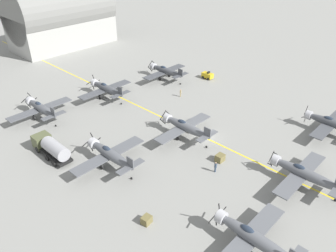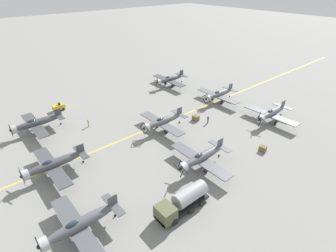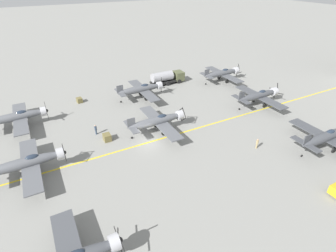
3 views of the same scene
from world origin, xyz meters
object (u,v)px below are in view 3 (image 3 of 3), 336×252
Objects in this scene: airplane_far_right at (326,137)px; fuel_tanker at (167,77)px; airplane_far_center at (259,96)px; airplane_near_center at (27,163)px; airplane_mid_left at (141,89)px; ground_crew_walking at (257,143)px; supply_crate_by_tanker at (107,137)px; airplane_mid_center at (158,121)px; airplane_near_left at (17,117)px; ground_crew_inspecting at (96,129)px; airplane_far_left at (222,73)px; supply_crate_mid_lane at (79,100)px.

fuel_tanker is at bearing 179.90° from airplane_far_right.
airplane_far_center is 1.00× the size of airplane_far_right.
airplane_mid_left reaches higher than airplane_near_center.
ground_crew_walking is 22.73m from supply_crate_by_tanker.
airplane_far_center reaches higher than airplane_mid_center.
airplane_far_center is 1.00× the size of airplane_near_left.
ground_crew_inspecting is at bearing -109.28° from airplane_far_center.
airplane_far_left is (-1.03, 43.25, -0.00)m from airplane_near_left.
airplane_far_center is at bearing 91.09° from airplane_mid_center.
airplane_near_left reaches higher than airplane_far_right.
supply_crate_mid_lane is (-5.15, 10.91, -1.52)m from airplane_near_left.
airplane_near_center is at bearing -60.20° from ground_crew_inspecting.
supply_crate_by_tanker reaches higher than supply_crate_mid_lane.
ground_crew_walking is (11.08, 10.89, -1.13)m from airplane_mid_center.
ground_crew_inspecting is (9.34, -11.97, -1.08)m from airplane_mid_left.
ground_crew_walking is at bearing 53.17° from ground_crew_inspecting.
ground_crew_inspecting is (8.16, 10.77, -1.08)m from airplane_near_left.
ground_crew_inspecting is at bearing -0.57° from supply_crate_mid_lane.
airplane_far_center is 15.51m from airplane_far_right.
airplane_mid_left is 12.58m from supply_crate_mid_lane.
airplane_near_center reaches higher than ground_crew_inspecting.
airplane_mid_center reaches higher than ground_crew_walking.
airplane_near_left reaches higher than ground_crew_walking.
fuel_tanker is 4.70× the size of ground_crew_inspecting.
airplane_mid_center is 15.58m from ground_crew_walking.
airplane_far_center is 35.35m from supply_crate_mid_lane.
airplane_near_center is 36.37m from fuel_tanker.
airplane_near_center is at bearing -99.27° from airplane_far_center.
supply_crate_by_tanker is (-17.04, -27.73, -1.46)m from airplane_far_right.
airplane_mid_center is 10.26× the size of supply_crate_mid_lane.
airplane_near_center is 11.69m from ground_crew_inspecting.
airplane_far_right is 43.68m from supply_crate_mid_lane.
airplane_mid_center reaches higher than ground_crew_inspecting.
airplane_far_left reaches higher than ground_crew_inspecting.
airplane_mid_center is 1.00× the size of airplane_mid_left.
airplane_near_left is (-12.40, -41.55, 0.00)m from airplane_far_center.
airplane_mid_left is (-28.97, -16.82, 0.00)m from airplane_far_right.
airplane_mid_center is 1.00× the size of airplane_far_right.
airplane_mid_center is 25.11m from airplane_far_right.
airplane_near_left is at bearing -132.25° from supply_crate_by_tanker.
airplane_near_center is 9.10× the size of supply_crate_by_tanker.
airplane_mid_center is at bearing -51.54° from airplane_far_left.
airplane_far_left is at bearing 100.90° from airplane_near_center.
ground_crew_walking is at bearing 31.35° from airplane_mid_left.
ground_crew_walking is at bearing 46.38° from airplane_mid_center.
airplane_far_left is 20.51m from airplane_mid_left.
airplane_far_center is 1.00× the size of airplane_near_center.
fuel_tanker is at bearing -102.68° from airplane_far_left.
airplane_near_left reaches higher than airplane_far_left.
airplane_mid_left reaches higher than ground_crew_walking.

